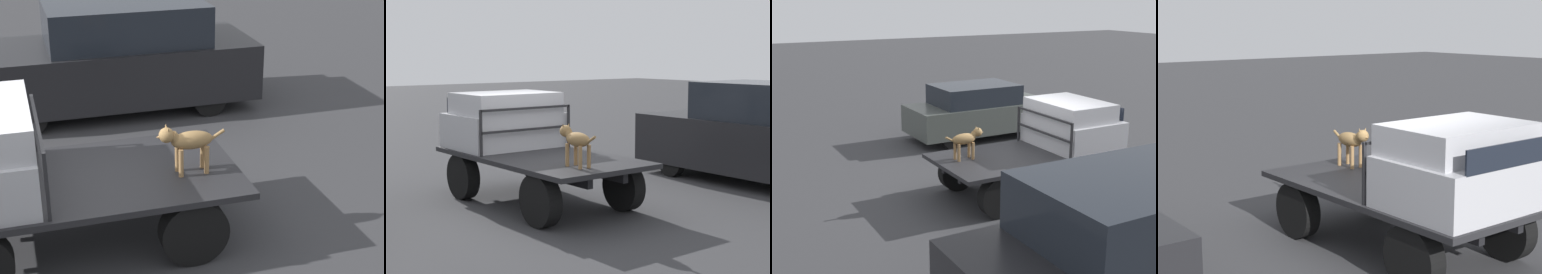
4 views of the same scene
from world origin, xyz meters
TOP-DOWN VIEW (x-y plane):
  - ground_plane at (0.00, 0.00)m, footprint 80.00×80.00m
  - flatbed_truck at (0.00, 0.00)m, footprint 3.92×2.00m
  - truck_headboard at (0.40, 0.00)m, footprint 0.04×1.88m
  - dog at (-1.30, 0.24)m, footprint 0.86×0.23m
  - parked_pickup_far at (-1.33, -4.55)m, footprint 5.27×2.04m

SIDE VIEW (x-z plane):
  - ground_plane at x=0.00m, z-range 0.00..0.00m
  - flatbed_truck at x=0.00m, z-range 0.19..1.07m
  - parked_pickup_far at x=-1.33m, z-range -0.02..2.00m
  - dog at x=-1.30m, z-range 0.96..1.62m
  - truck_headboard at x=0.40m, z-range 1.01..1.80m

